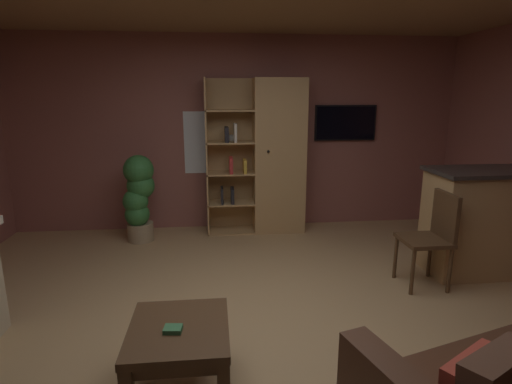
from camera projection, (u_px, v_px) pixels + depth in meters
The scene contains 10 objects.
floor at pixel (261, 339), 3.10m from camera, with size 6.01×5.58×0.02m, color tan.
wall_back at pixel (237, 134), 5.53m from camera, with size 6.13×0.06×2.58m, color #8E544C.
window_pane_back at pixel (208, 143), 5.48m from camera, with size 0.63×0.01×0.83m, color white.
bookshelf_cabinet at pixel (272, 158), 5.37m from camera, with size 1.29×0.41×2.02m.
kitchen_bar_counter at pixel (497, 221), 4.17m from camera, with size 1.45×0.62×1.08m.
coffee_table at pixel (179, 340), 2.46m from camera, with size 0.60×0.65×0.45m.
table_book_0 at pixel (173, 329), 2.39m from camera, with size 0.11×0.08×0.03m, color #387247.
dining_chair at pixel (433, 233), 3.85m from camera, with size 0.42×0.42×0.92m.
potted_floor_plant at pixel (139, 195), 5.06m from camera, with size 0.39×0.39×1.09m.
wall_mounted_tv at pixel (345, 123), 5.58m from camera, with size 0.85×0.06×0.48m.
Camera 1 is at (-0.33, -2.73, 1.80)m, focal length 28.53 mm.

